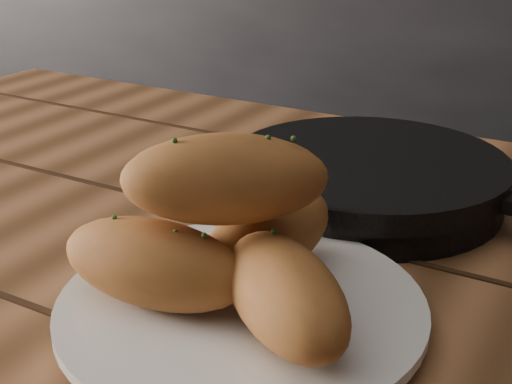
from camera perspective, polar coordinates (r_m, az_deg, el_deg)
counter at (r=1.74m, az=1.29°, el=3.58°), size 2.80×0.60×0.90m
plate at (r=0.49m, az=-1.17°, el=-9.42°), size 0.25×0.25×0.02m
bread_rolls at (r=0.47m, az=-1.90°, el=-3.99°), size 0.23×0.20×0.12m
skillet at (r=0.68m, az=9.08°, el=1.06°), size 0.40×0.26×0.05m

